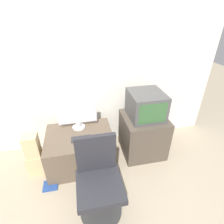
{
  "coord_description": "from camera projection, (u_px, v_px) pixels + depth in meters",
  "views": [
    {
      "loc": [
        -0.06,
        -1.21,
        2.06
      ],
      "look_at": [
        0.39,
        0.92,
        0.77
      ],
      "focal_mm": 28.0,
      "sensor_mm": 36.0,
      "label": 1
    }
  ],
  "objects": [
    {
      "name": "mouse",
      "position": [
        96.0,
        135.0,
        2.44
      ],
      "size": [
        0.06,
        0.03,
        0.03
      ],
      "color": "black",
      "rests_on": "desk"
    },
    {
      "name": "ground_plane",
      "position": [
        96.0,
        209.0,
        2.08
      ],
      "size": [
        12.0,
        12.0,
        0.0
      ],
      "primitive_type": "plane",
      "color": "tan"
    },
    {
      "name": "side_stand",
      "position": [
        143.0,
        134.0,
        2.78
      ],
      "size": [
        0.64,
        0.63,
        0.66
      ],
      "color": "#4C4238",
      "rests_on": "ground_plane"
    },
    {
      "name": "book",
      "position": [
        51.0,
        185.0,
        2.34
      ],
      "size": [
        0.19,
        0.17,
        0.02
      ],
      "color": "navy",
      "rests_on": "ground_plane"
    },
    {
      "name": "crt_tv",
      "position": [
        146.0,
        105.0,
        2.54
      ],
      "size": [
        0.49,
        0.52,
        0.39
      ],
      "color": "#474747",
      "rests_on": "side_stand"
    },
    {
      "name": "main_monitor",
      "position": [
        77.0,
        116.0,
        2.52
      ],
      "size": [
        0.56,
        0.19,
        0.41
      ],
      "color": "silver",
      "rests_on": "desk"
    },
    {
      "name": "cardboard_box_upper",
      "position": [
        32.0,
        146.0,
        2.32
      ],
      "size": [
        0.19,
        0.17,
        0.33
      ],
      "color": "#D1B27F",
      "rests_on": "cardboard_box_lower"
    },
    {
      "name": "office_chair",
      "position": [
        99.0,
        182.0,
        1.9
      ],
      "size": [
        0.49,
        0.49,
        0.95
      ],
      "color": "#333333",
      "rests_on": "ground_plane"
    },
    {
      "name": "desk",
      "position": [
        81.0,
        149.0,
        2.6
      ],
      "size": [
        0.94,
        0.73,
        0.52
      ],
      "color": "brown",
      "rests_on": "ground_plane"
    },
    {
      "name": "cardboard_box_lower",
      "position": [
        37.0,
        163.0,
        2.48
      ],
      "size": [
        0.24,
        0.18,
        0.32
      ],
      "color": "#D1B27F",
      "rests_on": "ground_plane"
    },
    {
      "name": "keyboard",
      "position": [
        81.0,
        139.0,
        2.39
      ],
      "size": [
        0.28,
        0.12,
        0.01
      ],
      "color": "#2D2D2D",
      "rests_on": "desk"
    },
    {
      "name": "wall_back",
      "position": [
        80.0,
        69.0,
        2.53
      ],
      "size": [
        4.4,
        0.05,
        2.6
      ],
      "color": "silver",
      "rests_on": "ground_plane"
    }
  ]
}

